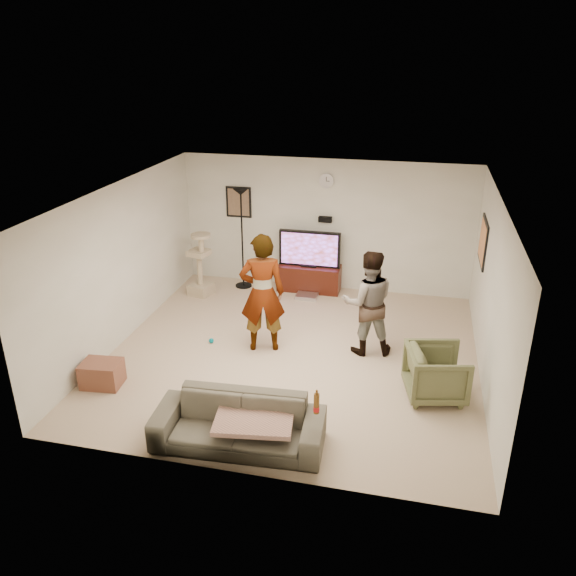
% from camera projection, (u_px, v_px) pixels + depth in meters
% --- Properties ---
extents(floor, '(5.50, 5.50, 0.02)m').
position_uv_depth(floor, '(293.00, 354.00, 8.84)').
color(floor, tan).
rests_on(floor, ground).
extents(ceiling, '(5.50, 5.50, 0.02)m').
position_uv_depth(ceiling, '(294.00, 193.00, 7.85)').
color(ceiling, white).
rests_on(ceiling, wall_back).
extents(wall_back, '(5.50, 0.04, 2.50)m').
position_uv_depth(wall_back, '(326.00, 225.00, 10.81)').
color(wall_back, beige).
rests_on(wall_back, floor).
extents(wall_front, '(5.50, 0.04, 2.50)m').
position_uv_depth(wall_front, '(235.00, 376.00, 5.88)').
color(wall_front, beige).
rests_on(wall_front, floor).
extents(wall_left, '(0.04, 5.50, 2.50)m').
position_uv_depth(wall_left, '(122.00, 263.00, 8.92)').
color(wall_left, beige).
rests_on(wall_left, floor).
extents(wall_right, '(0.04, 5.50, 2.50)m').
position_uv_depth(wall_right, '(491.00, 296.00, 7.77)').
color(wall_right, beige).
rests_on(wall_right, floor).
extents(wall_clock, '(0.26, 0.04, 0.26)m').
position_uv_depth(wall_clock, '(326.00, 181.00, 10.45)').
color(wall_clock, white).
rests_on(wall_clock, wall_back).
extents(wall_speaker, '(0.25, 0.10, 0.10)m').
position_uv_depth(wall_speaker, '(325.00, 219.00, 10.70)').
color(wall_speaker, black).
rests_on(wall_speaker, wall_back).
extents(picture_back, '(0.42, 0.03, 0.52)m').
position_uv_depth(picture_back, '(239.00, 202.00, 11.01)').
color(picture_back, brown).
rests_on(picture_back, wall_back).
extents(picture_right, '(0.03, 0.78, 0.62)m').
position_uv_depth(picture_right, '(483.00, 242.00, 9.11)').
color(picture_right, '#D2834B').
rests_on(picture_right, wall_right).
extents(tv_stand, '(1.19, 0.45, 0.50)m').
position_uv_depth(tv_stand, '(309.00, 278.00, 11.03)').
color(tv_stand, '#341109').
rests_on(tv_stand, floor).
extents(console_box, '(0.40, 0.30, 0.07)m').
position_uv_depth(console_box, '(307.00, 296.00, 10.75)').
color(console_box, silver).
rests_on(console_box, floor).
extents(tv, '(1.16, 0.08, 0.69)m').
position_uv_depth(tv, '(310.00, 249.00, 10.80)').
color(tv, black).
rests_on(tv, tv_stand).
extents(tv_screen, '(1.07, 0.01, 0.61)m').
position_uv_depth(tv_screen, '(309.00, 249.00, 10.76)').
color(tv_screen, '#A15BF7').
rests_on(tv_screen, tv).
extents(floor_lamp, '(0.32, 0.32, 1.94)m').
position_uv_depth(floor_lamp, '(242.00, 239.00, 10.92)').
color(floor_lamp, black).
rests_on(floor_lamp, floor).
extents(cat_tree, '(0.47, 0.47, 1.22)m').
position_uv_depth(cat_tree, '(199.00, 264.00, 10.71)').
color(cat_tree, tan).
rests_on(cat_tree, floor).
extents(person_left, '(0.78, 0.62, 1.87)m').
position_uv_depth(person_left, '(262.00, 293.00, 8.63)').
color(person_left, '#9C9C9C').
rests_on(person_left, floor).
extents(person_right, '(0.92, 0.80, 1.64)m').
position_uv_depth(person_right, '(368.00, 303.00, 8.59)').
color(person_right, navy).
rests_on(person_right, floor).
extents(sofa, '(2.05, 0.90, 0.59)m').
position_uv_depth(sofa, '(239.00, 423.00, 6.72)').
color(sofa, '#4C483B').
rests_on(sofa, floor).
extents(throw_blanket, '(0.99, 0.82, 0.06)m').
position_uv_depth(throw_blanket, '(254.00, 418.00, 6.64)').
color(throw_blanket, tan).
rests_on(throw_blanket, sofa).
extents(beer_bottle, '(0.06, 0.06, 0.25)m').
position_uv_depth(beer_bottle, '(317.00, 404.00, 6.36)').
color(beer_bottle, '#5E3912').
rests_on(beer_bottle, sofa).
extents(armchair, '(0.92, 0.90, 0.71)m').
position_uv_depth(armchair, '(436.00, 373.00, 7.63)').
color(armchair, brown).
rests_on(armchair, floor).
extents(side_table, '(0.57, 0.45, 0.35)m').
position_uv_depth(side_table, '(102.00, 374.00, 7.95)').
color(side_table, brown).
rests_on(side_table, floor).
extents(toy_ball, '(0.08, 0.08, 0.08)m').
position_uv_depth(toy_ball, '(211.00, 341.00, 9.13)').
color(toy_ball, '#007387').
rests_on(toy_ball, floor).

